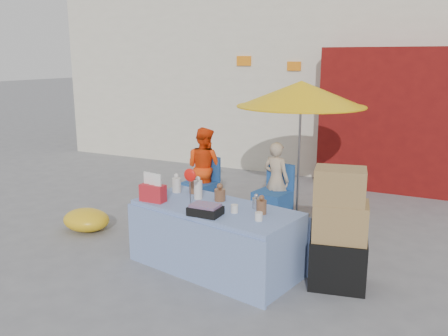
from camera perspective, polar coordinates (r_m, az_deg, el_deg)
The scene contains 10 objects.
ground at distance 6.16m, azimuth -4.54°, elevation -10.03°, with size 80.00×80.00×0.00m, color slate.
backdrop at distance 12.62m, azimuth 15.75°, elevation 15.79°, with size 14.00×8.00×7.80m.
market_table at distance 5.56m, azimuth -1.06°, elevation -8.25°, with size 2.12×1.31×1.20m.
chair_left at distance 7.75m, azimuth -2.82°, elevation -3.07°, with size 0.57×0.56×0.85m.
chair_right at distance 7.25m, azimuth 5.88°, elevation -4.27°, with size 0.57×0.56×0.85m.
vendor_orange at distance 7.76m, azimuth -2.40°, elevation 0.07°, with size 0.64×0.50×1.33m, color #FF420D.
vendor_beige at distance 7.28m, azimuth 6.29°, elevation -1.45°, with size 0.43×0.28×1.18m, color tan.
umbrella at distance 7.12m, azimuth 9.26°, elevation 8.74°, with size 1.90×1.90×2.09m.
box_stack at distance 5.22m, azimuth 13.68°, elevation -7.60°, with size 0.67×0.59×1.31m.
tarp_bundle at distance 7.09m, azimuth -16.23°, elevation -6.01°, with size 0.70×0.56×0.31m, color yellow.
Camera 1 is at (2.92, -4.85, 2.42)m, focal length 38.00 mm.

